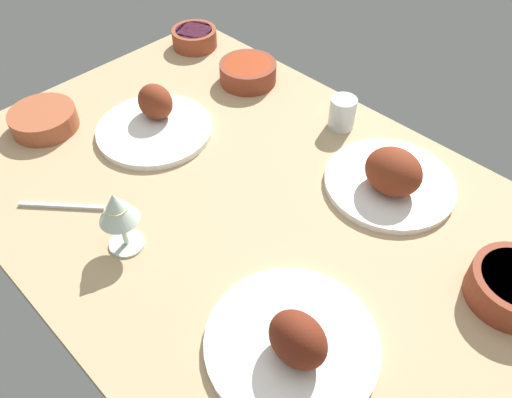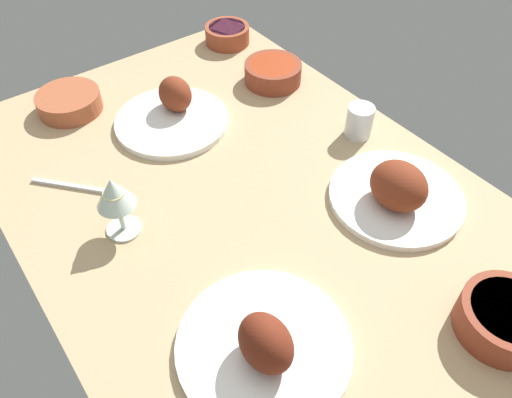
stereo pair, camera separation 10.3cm
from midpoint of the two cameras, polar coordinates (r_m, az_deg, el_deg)
The scene contains 10 objects.
dining_table at distance 105.71cm, azimuth -2.78°, elevation -1.64°, with size 140.00×90.00×4.00cm, color tan.
plate_center_main at distance 83.12cm, azimuth 0.72°, elevation -16.30°, with size 29.20×29.20×10.99cm.
plate_near_viewer at distance 107.73cm, azimuth 12.69°, elevation 2.29°, with size 28.27×28.27×11.00cm.
plate_far_side at distance 125.42cm, azimuth -13.77°, elevation 8.74°, with size 28.03×28.03×9.99cm.
bowl_sauce at distance 138.62cm, azimuth -3.12°, elevation 14.33°, with size 15.41×15.41×5.48cm.
bowl_pasta at distance 134.46cm, azimuth -25.32°, elevation 8.24°, with size 15.96×15.96×4.82cm.
bowl_onions at distance 156.59cm, azimuth -9.06°, elevation 17.84°, with size 13.21×13.21×5.29cm.
wine_glass at distance 94.82cm, azimuth -18.72°, elevation -1.40°, with size 7.60×7.60×14.00cm.
water_tumbler at distance 122.52cm, azimuth 7.51°, elevation 9.68°, with size 6.44×6.44×7.93cm, color silver.
spoon_loose at distance 113.18cm, azimuth -23.90°, elevation -0.87°, with size 18.30×0.90×0.80cm, color silver.
Camera 1 is at (49.85, -50.32, 80.64)cm, focal length 34.79 mm.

